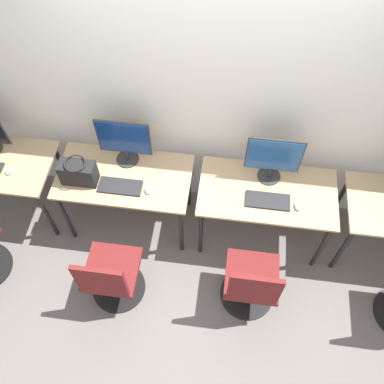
{
  "coord_description": "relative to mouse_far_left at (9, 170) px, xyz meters",
  "views": [
    {
      "loc": [
        0.24,
        -1.72,
        3.76
      ],
      "look_at": [
        0.0,
        0.12,
        0.91
      ],
      "focal_mm": 40.0,
      "sensor_mm": 36.0,
      "label": 1
    }
  ],
  "objects": [
    {
      "name": "office_chair_right",
      "position": [
        2.16,
        -0.61,
        -0.41
      ],
      "size": [
        0.48,
        0.48,
        0.89
      ],
      "color": "black",
      "rests_on": "ground_plane"
    },
    {
      "name": "desk_left",
      "position": [
        0.99,
        0.08,
        -0.11
      ],
      "size": [
        1.16,
        0.61,
        0.76
      ],
      "color": "tan",
      "rests_on": "ground_plane"
    },
    {
      "name": "desk_right",
      "position": [
        2.23,
        0.08,
        -0.11
      ],
      "size": [
        1.16,
        0.61,
        0.76
      ],
      "color": "tan",
      "rests_on": "ground_plane"
    },
    {
      "name": "office_chair_left",
      "position": [
        1.0,
        -0.7,
        -0.41
      ],
      "size": [
        0.48,
        0.48,
        0.89
      ],
      "color": "black",
      "rests_on": "ground_plane"
    },
    {
      "name": "mouse_left",
      "position": [
        1.23,
        -0.04,
        0.0
      ],
      "size": [
        0.06,
        0.09,
        0.03
      ],
      "color": "silver",
      "rests_on": "desk_left"
    },
    {
      "name": "handbag",
      "position": [
        0.64,
        -0.01,
        0.1
      ],
      "size": [
        0.3,
        0.18,
        0.25
      ],
      "color": "black",
      "rests_on": "desk_left"
    },
    {
      "name": "keyboard_right",
      "position": [
        2.23,
        -0.01,
        -0.01
      ],
      "size": [
        0.37,
        0.16,
        0.02
      ],
      "color": "#262628",
      "rests_on": "desk_right"
    },
    {
      "name": "ground_plane",
      "position": [
        1.61,
        -0.22,
        -0.77
      ],
      "size": [
        20.0,
        20.0,
        0.0
      ],
      "primitive_type": "plane",
      "color": "slate"
    },
    {
      "name": "monitor_left",
      "position": [
        0.99,
        0.27,
        0.24
      ],
      "size": [
        0.45,
        0.2,
        0.48
      ],
      "color": "#2D2D2D",
      "rests_on": "desk_left"
    },
    {
      "name": "mouse_far_left",
      "position": [
        0.0,
        0.0,
        0.0
      ],
      "size": [
        0.06,
        0.09,
        0.03
      ],
      "color": "silver",
      "rests_on": "desk_far_left"
    },
    {
      "name": "keyboard_left",
      "position": [
        0.99,
        -0.03,
        -0.01
      ],
      "size": [
        0.37,
        0.16,
        0.02
      ],
      "color": "#262628",
      "rests_on": "desk_left"
    },
    {
      "name": "wall_back",
      "position": [
        1.61,
        0.51,
        0.63
      ],
      "size": [
        12.0,
        0.05,
        2.8
      ],
      "color": "silver",
      "rests_on": "ground_plane"
    },
    {
      "name": "monitor_right",
      "position": [
        2.23,
        0.24,
        0.24
      ],
      "size": [
        0.45,
        0.2,
        0.48
      ],
      "color": "#2D2D2D",
      "rests_on": "desk_right"
    },
    {
      "name": "mouse_right",
      "position": [
        2.47,
        -0.04,
        0.0
      ],
      "size": [
        0.06,
        0.09,
        0.03
      ],
      "color": "silver",
      "rests_on": "desk_right"
    }
  ]
}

